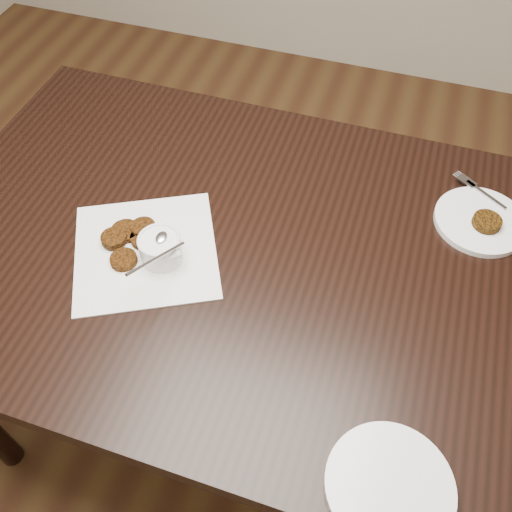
{
  "coord_description": "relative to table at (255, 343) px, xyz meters",
  "views": [
    {
      "loc": [
        0.28,
        -0.51,
        1.61
      ],
      "look_at": [
        0.08,
        0.09,
        0.8
      ],
      "focal_mm": 38.95,
      "sensor_mm": 36.0,
      "label": 1
    }
  ],
  "objects": [
    {
      "name": "plate_with_patty",
      "position": [
        0.42,
        0.21,
        0.39
      ],
      "size": [
        0.26,
        0.26,
        0.03
      ],
      "primitive_type": null,
      "rotation": [
        0.0,
        0.0,
        -0.61
      ],
      "color": "white",
      "rests_on": "table"
    },
    {
      "name": "patty_cluster",
      "position": [
        -0.24,
        -0.05,
        0.39
      ],
      "size": [
        0.21,
        0.21,
        0.02
      ],
      "primitive_type": null,
      "rotation": [
        0.0,
        0.0,
        -0.15
      ],
      "color": "#60310C",
      "rests_on": "napkin"
    },
    {
      "name": "floor",
      "position": [
        -0.06,
        -0.14,
        -0.38
      ],
      "size": [
        4.0,
        4.0,
        0.0
      ],
      "primitive_type": "plane",
      "color": "brown",
      "rests_on": "ground"
    },
    {
      "name": "plate_empty",
      "position": [
        0.33,
        -0.37,
        0.38
      ],
      "size": [
        0.23,
        0.23,
        0.01
      ],
      "primitive_type": "cylinder",
      "rotation": [
        0.0,
        0.0,
        -0.23
      ],
      "color": "white",
      "rests_on": "table"
    },
    {
      "name": "napkin",
      "position": [
        -0.2,
        -0.07,
        0.38
      ],
      "size": [
        0.37,
        0.37,
        0.0
      ],
      "primitive_type": "cube",
      "rotation": [
        0.0,
        0.0,
        0.47
      ],
      "color": "white",
      "rests_on": "table"
    },
    {
      "name": "sauce_ramekin",
      "position": [
        -0.17,
        -0.07,
        0.44
      ],
      "size": [
        0.12,
        0.12,
        0.12
      ],
      "primitive_type": null,
      "rotation": [
        0.0,
        0.0,
        -0.08
      ],
      "color": "white",
      "rests_on": "napkin"
    },
    {
      "name": "table",
      "position": [
        0.0,
        0.0,
        0.0
      ],
      "size": [
        1.38,
        0.89,
        0.75
      ],
      "primitive_type": "cube",
      "color": "black",
      "rests_on": "floor"
    }
  ]
}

